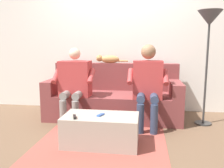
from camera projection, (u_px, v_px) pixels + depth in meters
name	position (u px, v px, depth m)	size (l,w,h in m)	color
ground_plane	(106.00, 132.00, 3.19)	(8.00, 8.00, 0.00)	brown
back_wall	(118.00, 37.00, 4.22)	(5.20, 0.06, 2.61)	silver
couch	(114.00, 99.00, 3.87)	(2.10, 0.85, 0.86)	brown
coffee_table	(101.00, 130.00, 2.77)	(0.87, 0.47, 0.36)	#A89E8E
person_left_seated	(148.00, 82.00, 3.34)	(0.57, 0.54, 1.17)	#B23838
person_right_seated	(75.00, 81.00, 3.52)	(0.61, 0.52, 1.12)	#B23838
cat_on_backrest	(108.00, 59.00, 4.06)	(0.55, 0.12, 0.15)	#B7844C
remote_blue	(100.00, 115.00, 2.74)	(0.12, 0.04, 0.02)	#3860B7
remote_black	(75.00, 117.00, 2.65)	(0.12, 0.03, 0.03)	black
floor_rug	(103.00, 140.00, 2.93)	(1.53, 1.67, 0.01)	#9E473D
floor_lamp	(209.00, 26.00, 3.31)	(0.34, 0.34, 1.64)	#2D2D2D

